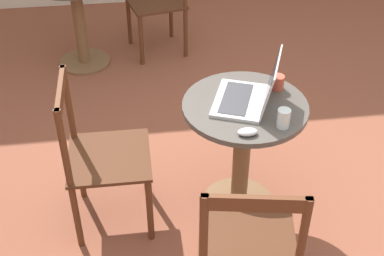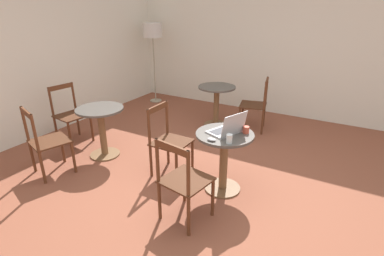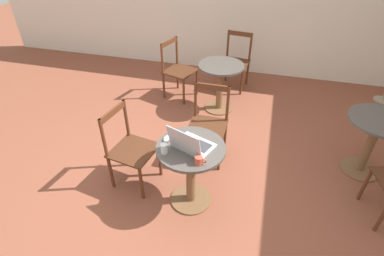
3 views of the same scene
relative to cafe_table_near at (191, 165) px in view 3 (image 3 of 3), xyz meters
name	(u,v)px [view 3 (image 3 of 3)]	position (x,y,z in m)	size (l,w,h in m)	color
ground_plane	(181,187)	(-0.15, 0.14, -0.51)	(16.00, 16.00, 0.00)	brown
cafe_table_near	(191,165)	(0.00, 0.00, 0.00)	(0.66, 0.66, 0.74)	brown
cafe_table_mid	(374,136)	(1.84, 0.96, 0.00)	(0.66, 0.66, 0.74)	brown
cafe_table_far	(220,79)	(-0.06, 1.89, 0.00)	(0.66, 0.66, 0.74)	brown
chair_near_left	(130,149)	(-0.71, 0.13, -0.05)	(0.51, 0.51, 0.92)	#562D19
chair_near_back	(208,125)	(0.00, 0.78, -0.05)	(0.44, 0.44, 0.92)	#562D19
chair_far_back	(235,62)	(0.06, 2.69, -0.05)	(0.50, 0.50, 0.92)	#562D19
chair_far_left	(178,70)	(-0.79, 2.13, -0.05)	(0.56, 0.56, 0.92)	#562D19
laptop	(191,144)	(0.01, -0.02, 0.28)	(0.44, 0.42, 0.27)	#B7B7BC
mouse	(167,139)	(-0.25, 0.04, 0.24)	(0.06, 0.10, 0.03)	#B7B7BC
mug	(199,160)	(0.13, -0.20, 0.27)	(0.11, 0.07, 0.08)	#C64C38
drinking_glass	(164,149)	(-0.21, -0.14, 0.28)	(0.07, 0.07, 0.10)	silver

